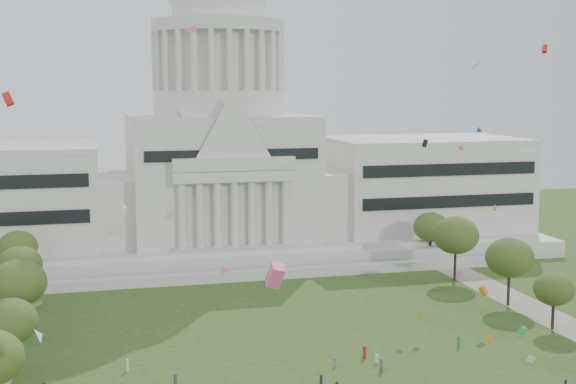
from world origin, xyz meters
TOP-DOWN VIEW (x-y plane):
  - capitol at (0.00, 113.59)m, footprint 160.00×64.50m
  - row_tree_l_3 at (-44.09, 33.92)m, footprint 8.12×8.12m
  - row_tree_r_3 at (44.40, 34.48)m, footprint 7.01×7.01m
  - row_tree_l_4 at (-44.08, 52.42)m, footprint 9.29×9.29m
  - row_tree_r_4 at (44.76, 50.04)m, footprint 9.19×9.19m
  - row_tree_l_5 at (-45.22, 71.01)m, footprint 8.33×8.33m
  - row_tree_r_5 at (43.49, 70.19)m, footprint 9.82×9.82m
  - row_tree_l_6 at (-46.87, 89.14)m, footprint 8.19×8.19m
  - row_tree_r_6 at (45.96, 88.13)m, footprint 8.42×8.42m
  - kite_swarm at (-0.93, 6.59)m, footprint 91.14×107.18m

SIDE VIEW (x-z plane):
  - row_tree_r_3 at x=44.40m, z-range 2.09..12.07m
  - row_tree_l_3 at x=-44.09m, z-range 2.43..13.98m
  - row_tree_l_6 at x=-46.87m, z-range 2.45..14.09m
  - row_tree_l_5 at x=-45.22m, z-range 2.49..14.34m
  - row_tree_r_6 at x=45.96m, z-range 2.52..14.49m
  - row_tree_r_4 at x=44.76m, z-range 2.76..15.82m
  - row_tree_l_4 at x=-44.08m, z-range 2.79..16.00m
  - row_tree_r_5 at x=43.49m, z-range 2.95..16.91m
  - capitol at x=0.00m, z-range -23.35..67.95m
  - kite_swarm at x=-0.93m, z-range -2.07..60.39m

